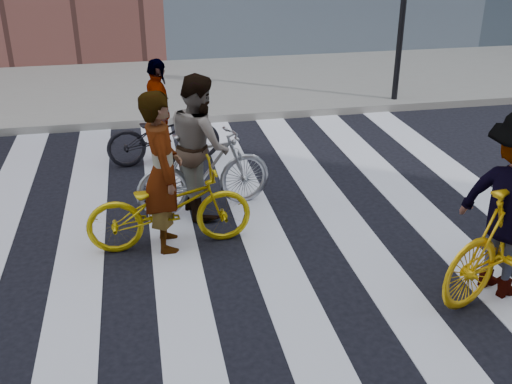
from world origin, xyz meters
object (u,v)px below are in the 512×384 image
object	(u,v)px
bike_silver_mid	(204,171)
rider_rear	(159,113)
bike_yellow_left	(169,207)
bike_dark_rear	(164,135)
rider_left	(163,172)
rider_mid	(199,145)

from	to	relation	value
bike_silver_mid	rider_rear	world-z (taller)	rider_rear
bike_yellow_left	bike_dark_rear	size ratio (longest dim) A/B	1.08
bike_silver_mid	bike_dark_rear	xyz separation A→B (m)	(-0.43, 1.82, -0.08)
rider_left	rider_rear	xyz separation A→B (m)	(0.10, 2.70, -0.12)
bike_yellow_left	rider_left	world-z (taller)	rider_left
bike_yellow_left	rider_left	xyz separation A→B (m)	(-0.05, 0.00, 0.45)
bike_silver_mid	bike_dark_rear	bearing A→B (deg)	1.33
rider_left	bike_yellow_left	bearing A→B (deg)	-92.21
rider_left	rider_rear	world-z (taller)	rider_left
bike_dark_rear	bike_silver_mid	bearing A→B (deg)	-172.26
bike_dark_rear	rider_mid	xyz separation A→B (m)	(0.38, -1.82, 0.46)
bike_yellow_left	rider_rear	xyz separation A→B (m)	(0.05, 2.70, 0.33)
bike_yellow_left	rider_mid	xyz separation A→B (m)	(0.47, 0.88, 0.42)
rider_mid	rider_rear	size ratio (longest dim) A/B	1.11
bike_yellow_left	rider_left	distance (m)	0.45
rider_mid	rider_rear	xyz separation A→B (m)	(-0.43, 1.82, -0.09)
bike_yellow_left	rider_rear	bearing A→B (deg)	-3.19
bike_dark_rear	rider_left	xyz separation A→B (m)	(-0.15, -2.70, 0.48)
bike_dark_rear	rider_left	bearing A→B (deg)	171.47
bike_yellow_left	rider_mid	bearing A→B (deg)	-30.54
bike_silver_mid	rider_left	world-z (taller)	rider_left
rider_mid	bike_yellow_left	bearing A→B (deg)	139.83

